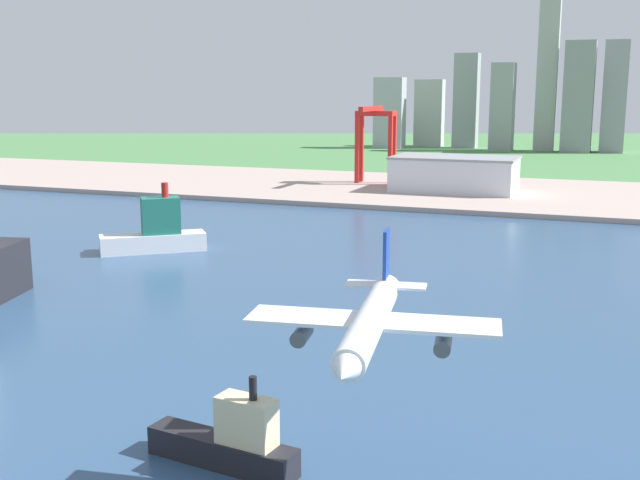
% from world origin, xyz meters
% --- Properties ---
extents(ground_plane, '(2400.00, 2400.00, 0.00)m').
position_xyz_m(ground_plane, '(0.00, 300.00, 0.00)').
color(ground_plane, '#497E47').
extents(water_bay, '(840.00, 360.00, 0.15)m').
position_xyz_m(water_bay, '(0.00, 240.00, 0.07)').
color(water_bay, '#2D4C70').
rests_on(water_bay, ground).
extents(industrial_pier, '(840.00, 140.00, 2.50)m').
position_xyz_m(industrial_pier, '(0.00, 490.00, 1.25)').
color(industrial_pier, '#AD988F').
rests_on(industrial_pier, ground).
extents(airplane_landing, '(33.54, 39.03, 12.82)m').
position_xyz_m(airplane_landing, '(6.09, 173.24, 25.12)').
color(airplane_landing, white).
extents(tugboat_small, '(24.31, 7.77, 14.65)m').
position_xyz_m(tugboat_small, '(-15.57, 175.60, 4.19)').
color(tugboat_small, black).
rests_on(tugboat_small, water_bay).
extents(ferry_boat, '(33.35, 29.48, 23.46)m').
position_xyz_m(ferry_boat, '(-110.72, 304.14, 6.85)').
color(ferry_boat, white).
rests_on(ferry_boat, water_bay).
extents(port_crane_red, '(21.75, 37.45, 43.25)m').
position_xyz_m(port_crane_red, '(-93.87, 502.07, 32.79)').
color(port_crane_red, red).
rests_on(port_crane_red, industrial_pier).
extents(warehouse_main, '(63.55, 36.67, 18.11)m').
position_xyz_m(warehouse_main, '(-44.60, 483.33, 11.58)').
color(warehouse_main, silver).
rests_on(warehouse_main, industrial_pier).
extents(distant_skyline, '(224.84, 53.75, 139.07)m').
position_xyz_m(distant_skyline, '(-54.61, 821.04, 46.26)').
color(distant_skyline, '#A8A5B2').
rests_on(distant_skyline, ground).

